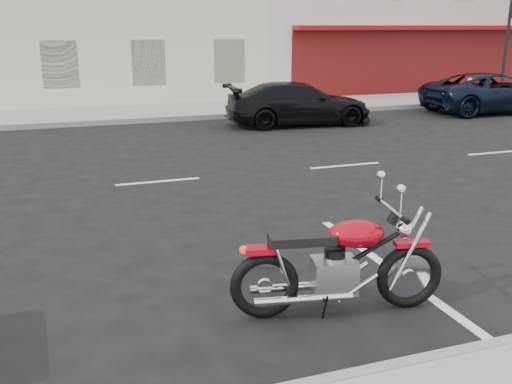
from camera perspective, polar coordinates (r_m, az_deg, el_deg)
ground at (r=11.54m, az=0.08°, el=1.89°), size 120.00×120.00×0.00m
sidewalk_far at (r=19.51m, az=-22.95°, el=6.77°), size 80.00×3.40×0.15m
curb_far at (r=17.83m, az=-23.24°, el=5.97°), size 80.00×0.12×0.16m
traffic_light at (r=25.53m, az=23.97°, el=14.24°), size 0.26×0.30×3.80m
fire_hydrant at (r=24.78m, az=20.57°, el=9.85°), size 0.20×0.20×0.72m
motorcycle at (r=6.18m, az=15.41°, el=-6.77°), size 2.22×0.82×1.12m
suv_far at (r=21.39m, az=22.58°, el=9.15°), size 4.90×2.41×1.34m
car_far at (r=17.28m, az=4.29°, el=8.81°), size 4.52×2.16×1.27m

